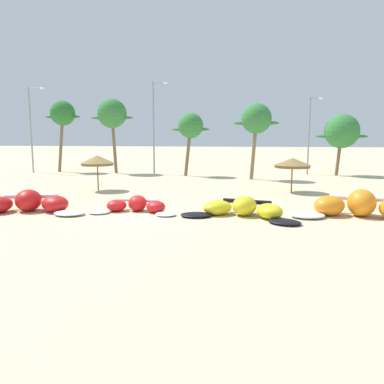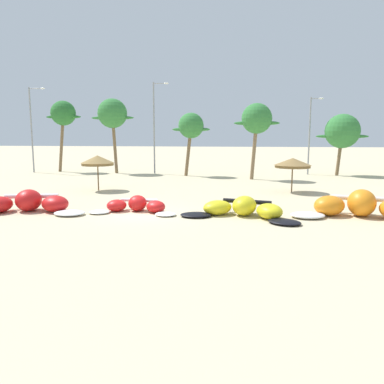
% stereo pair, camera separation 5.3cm
% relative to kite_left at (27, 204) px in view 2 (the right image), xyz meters
% --- Properties ---
extents(ground_plane, '(260.00, 260.00, 0.00)m').
position_rel_kite_left_xyz_m(ground_plane, '(6.78, 0.49, -0.49)').
color(ground_plane, beige).
extents(kite_left, '(7.21, 4.24, 1.27)m').
position_rel_kite_left_xyz_m(kite_left, '(0.00, 0.00, 0.00)').
color(kite_left, white).
rests_on(kite_left, ground).
extents(kite_left_of_center, '(5.35, 2.45, 0.93)m').
position_rel_kite_left_xyz_m(kite_left_of_center, '(6.25, 0.95, -0.13)').
color(kite_left_of_center, white).
rests_on(kite_left_of_center, ground).
extents(kite_center, '(6.64, 3.91, 1.09)m').
position_rel_kite_left_xyz_m(kite_center, '(12.41, 0.49, -0.07)').
color(kite_center, black).
rests_on(kite_center, ground).
extents(kite_right_of_center, '(7.46, 4.41, 1.49)m').
position_rel_kite_left_xyz_m(kite_right_of_center, '(18.77, 1.08, 0.08)').
color(kite_right_of_center, white).
rests_on(kite_right_of_center, ground).
extents(beach_umbrella_near_van, '(2.66, 2.66, 2.83)m').
position_rel_kite_left_xyz_m(beach_umbrella_near_van, '(0.81, 8.97, 1.94)').
color(beach_umbrella_near_van, brown).
rests_on(beach_umbrella_near_van, ground).
extents(beach_umbrella_middle, '(2.85, 2.85, 2.68)m').
position_rel_kite_left_xyz_m(beach_umbrella_middle, '(16.16, 10.12, 1.81)').
color(beach_umbrella_middle, brown).
rests_on(beach_umbrella_middle, ground).
extents(palm_leftmost, '(4.43, 2.95, 8.52)m').
position_rel_kite_left_xyz_m(palm_leftmost, '(-9.21, 23.79, 6.43)').
color(palm_leftmost, brown).
rests_on(palm_leftmost, ground).
extents(palm_left, '(5.09, 3.39, 8.63)m').
position_rel_kite_left_xyz_m(palm_left, '(-2.79, 22.98, 6.35)').
color(palm_left, brown).
rests_on(palm_left, ground).
extents(palm_left_of_gap, '(4.13, 2.75, 6.84)m').
position_rel_kite_left_xyz_m(palm_left_of_gap, '(6.65, 21.15, 4.87)').
color(palm_left_of_gap, brown).
rests_on(palm_left_of_gap, ground).
extents(palm_center_left, '(4.51, 3.01, 7.57)m').
position_rel_kite_left_xyz_m(palm_center_left, '(13.58, 18.66, 5.48)').
color(palm_center_left, '#7F6647').
rests_on(palm_center_left, ground).
extents(palm_center_right, '(5.61, 3.74, 6.74)m').
position_rel_kite_left_xyz_m(palm_center_right, '(23.01, 23.78, 4.34)').
color(palm_center_right, brown).
rests_on(palm_center_right, ground).
extents(lamppost_west, '(2.05, 0.24, 9.96)m').
position_rel_kite_left_xyz_m(lamppost_west, '(-12.46, 22.45, 5.07)').
color(lamppost_west, gray).
rests_on(lamppost_west, ground).
extents(lamppost_west_center, '(1.83, 0.24, 10.34)m').
position_rel_kite_left_xyz_m(lamppost_west_center, '(2.27, 22.90, 5.23)').
color(lamppost_west_center, gray).
rests_on(lamppost_west_center, ground).
extents(lamppost_east_center, '(1.47, 0.24, 8.61)m').
position_rel_kite_left_xyz_m(lamppost_east_center, '(19.74, 24.40, 4.31)').
color(lamppost_east_center, gray).
rests_on(lamppost_east_center, ground).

